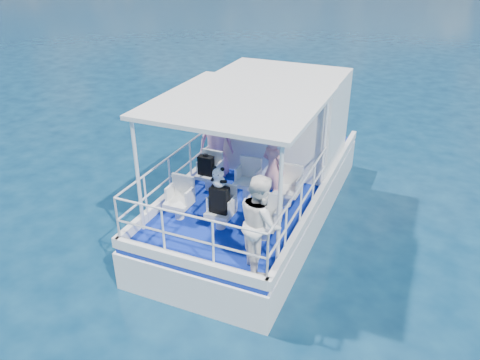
% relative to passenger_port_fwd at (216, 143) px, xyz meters
% --- Properties ---
extents(ground, '(2000.00, 2000.00, 0.00)m').
position_rel_passenger_port_fwd_xyz_m(ground, '(1.06, -0.92, -1.69)').
color(ground, '#08243F').
rests_on(ground, ground).
extents(hull, '(3.00, 7.00, 1.60)m').
position_rel_passenger_port_fwd_xyz_m(hull, '(1.06, 0.08, -1.69)').
color(hull, white).
rests_on(hull, ground).
extents(deck, '(2.90, 6.90, 0.10)m').
position_rel_passenger_port_fwd_xyz_m(deck, '(1.06, 0.08, -0.84)').
color(deck, navy).
rests_on(deck, hull).
extents(cabin, '(2.85, 2.00, 2.20)m').
position_rel_passenger_port_fwd_xyz_m(cabin, '(1.06, 1.38, 0.31)').
color(cabin, white).
rests_on(cabin, deck).
extents(canopy, '(3.00, 3.20, 0.08)m').
position_rel_passenger_port_fwd_xyz_m(canopy, '(1.06, -1.12, 1.45)').
color(canopy, white).
rests_on(canopy, cabin).
extents(canopy_posts, '(2.77, 2.97, 2.20)m').
position_rel_passenger_port_fwd_xyz_m(canopy_posts, '(1.06, -1.17, 0.31)').
color(canopy_posts, white).
rests_on(canopy_posts, deck).
extents(railings, '(2.84, 3.59, 1.00)m').
position_rel_passenger_port_fwd_xyz_m(railings, '(1.06, -1.50, -0.29)').
color(railings, white).
rests_on(railings, deck).
extents(seat_port_fwd, '(0.48, 0.46, 0.38)m').
position_rel_passenger_port_fwd_xyz_m(seat_port_fwd, '(0.16, -0.72, -0.60)').
color(seat_port_fwd, silver).
rests_on(seat_port_fwd, deck).
extents(seat_center_fwd, '(0.48, 0.46, 0.38)m').
position_rel_passenger_port_fwd_xyz_m(seat_center_fwd, '(1.06, -0.72, -0.60)').
color(seat_center_fwd, silver).
rests_on(seat_center_fwd, deck).
extents(seat_stbd_fwd, '(0.48, 0.46, 0.38)m').
position_rel_passenger_port_fwd_xyz_m(seat_stbd_fwd, '(1.96, -0.72, -0.60)').
color(seat_stbd_fwd, silver).
rests_on(seat_stbd_fwd, deck).
extents(seat_port_aft, '(0.48, 0.46, 0.38)m').
position_rel_passenger_port_fwd_xyz_m(seat_port_aft, '(0.16, -2.02, -0.60)').
color(seat_port_aft, silver).
rests_on(seat_port_aft, deck).
extents(seat_center_aft, '(0.48, 0.46, 0.38)m').
position_rel_passenger_port_fwd_xyz_m(seat_center_aft, '(1.06, -2.02, -0.60)').
color(seat_center_aft, silver).
rests_on(seat_center_aft, deck).
extents(seat_stbd_aft, '(0.48, 0.46, 0.38)m').
position_rel_passenger_port_fwd_xyz_m(seat_stbd_aft, '(1.96, -2.02, -0.60)').
color(seat_stbd_aft, silver).
rests_on(seat_stbd_aft, deck).
extents(passenger_port_fwd, '(0.70, 0.60, 1.58)m').
position_rel_passenger_port_fwd_xyz_m(passenger_port_fwd, '(0.00, 0.00, 0.00)').
color(passenger_port_fwd, '#F19CC8').
rests_on(passenger_port_fwd, deck).
extents(passenger_stbd_fwd, '(0.66, 0.56, 1.53)m').
position_rel_passenger_port_fwd_xyz_m(passenger_stbd_fwd, '(1.64, -0.73, -0.02)').
color(passenger_stbd_fwd, pink).
rests_on(passenger_stbd_fwd, deck).
extents(passenger_stbd_aft, '(1.00, 1.05, 1.70)m').
position_rel_passenger_port_fwd_xyz_m(passenger_stbd_aft, '(2.15, -2.80, 0.06)').
color(passenger_stbd_aft, white).
rests_on(passenger_stbd_aft, deck).
extents(backpack_port, '(0.32, 0.18, 0.43)m').
position_rel_passenger_port_fwd_xyz_m(backpack_port, '(0.13, -0.77, -0.20)').
color(backpack_port, black).
rests_on(backpack_port, seat_port_fwd).
extents(backpack_center, '(0.34, 0.19, 0.52)m').
position_rel_passenger_port_fwd_xyz_m(backpack_center, '(1.06, -2.06, -0.15)').
color(backpack_center, black).
rests_on(backpack_center, seat_center_aft).
extents(compact_camera, '(0.09, 0.06, 0.06)m').
position_rel_passenger_port_fwd_xyz_m(compact_camera, '(0.11, -0.77, 0.04)').
color(compact_camera, black).
rests_on(compact_camera, backpack_port).
extents(panda, '(0.26, 0.22, 0.41)m').
position_rel_passenger_port_fwd_xyz_m(panda, '(1.05, -2.04, 0.31)').
color(panda, white).
rests_on(panda, backpack_center).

